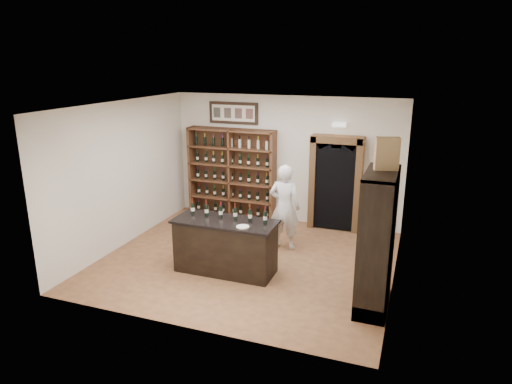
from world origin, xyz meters
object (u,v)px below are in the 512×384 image
tasting_counter (225,246)px  wine_shelf (232,173)px  side_cabinet (377,262)px  wine_crate (387,154)px  shopkeeper (285,207)px  counter_bottle_0 (193,208)px

tasting_counter → wine_shelf: bearing=110.6°
side_cabinet → wine_crate: 1.70m
shopkeeper → wine_shelf: bearing=-38.3°
wine_crate → shopkeeper: bearing=125.6°
counter_bottle_0 → tasting_counter: bearing=-11.0°
wine_shelf → shopkeeper: 2.35m
tasting_counter → side_cabinet: 2.75m
counter_bottle_0 → side_cabinet: (3.44, -0.44, -0.35)m
shopkeeper → wine_crate: 3.02m
wine_shelf → tasting_counter: wine_shelf is taller
counter_bottle_0 → wine_crate: 3.71m
wine_shelf → counter_bottle_0: bearing=-82.3°
shopkeeper → side_cabinet: bearing=141.3°
wine_crate → tasting_counter: bearing=160.3°
counter_bottle_0 → side_cabinet: 3.49m
tasting_counter → shopkeeper: size_ratio=1.06×
wine_shelf → tasting_counter: size_ratio=1.17×
side_cabinet → wine_crate: wine_crate is taller
tasting_counter → shopkeeper: shopkeeper is taller
shopkeeper → wine_crate: bearing=143.5°
wine_crate → wine_shelf: bearing=124.8°
tasting_counter → wine_crate: size_ratio=3.81×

